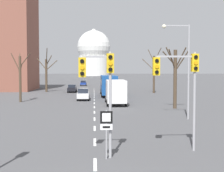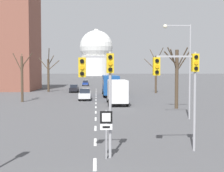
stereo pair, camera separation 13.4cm
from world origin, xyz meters
name	(u,v)px [view 1 (the left image)]	position (x,y,z in m)	size (l,w,h in m)	color
lane_stripe_0	(95,164)	(0.00, 4.68, 0.00)	(0.16, 2.00, 0.01)	silver
lane_stripe_1	(95,142)	(0.00, 9.18, 0.00)	(0.16, 2.00, 0.01)	silver
lane_stripe_2	(95,128)	(0.00, 13.68, 0.00)	(0.16, 2.00, 0.01)	silver
lane_stripe_3	(95,119)	(0.00, 18.18, 0.00)	(0.16, 2.00, 0.01)	silver
lane_stripe_4	(94,112)	(0.00, 22.68, 0.00)	(0.16, 2.00, 0.01)	silver
lane_stripe_5	(94,107)	(0.00, 27.18, 0.00)	(0.16, 2.00, 0.01)	silver
lane_stripe_6	(94,103)	(0.00, 31.68, 0.00)	(0.16, 2.00, 0.01)	silver
lane_stripe_7	(94,100)	(0.00, 36.18, 0.00)	(0.16, 2.00, 0.01)	silver
lane_stripe_8	(94,97)	(0.00, 40.68, 0.00)	(0.16, 2.00, 0.01)	silver
lane_stripe_9	(94,95)	(0.00, 45.18, 0.00)	(0.16, 2.00, 0.01)	silver
lane_stripe_10	(94,93)	(0.00, 49.68, 0.00)	(0.16, 2.00, 0.01)	silver
lane_stripe_11	(94,92)	(0.00, 54.18, 0.00)	(0.16, 2.00, 0.01)	silver
lane_stripe_12	(94,90)	(0.00, 58.68, 0.00)	(0.16, 2.00, 0.01)	silver
lane_stripe_13	(94,89)	(0.00, 63.18, 0.00)	(0.16, 2.00, 0.01)	silver
traffic_signal_centre_tall	(101,78)	(0.29, 5.70, 3.99)	(1.73, 0.34, 5.28)	#9E9EA3
traffic_signal_near_right	(182,76)	(4.64, 6.85, 4.06)	(2.45, 0.34, 5.34)	#9E9EA3
route_sign_post	(106,126)	(0.56, 5.50, 1.65)	(0.60, 0.08, 2.42)	#9E9EA3
street_lamp_right	(184,61)	(7.90, 17.65, 5.17)	(2.50, 0.36, 8.38)	#9E9EA3
sedan_near_left	(83,83)	(-3.02, 78.87, 0.80)	(1.71, 4.03, 1.55)	navy
sedan_near_right	(72,88)	(-4.37, 52.59, 0.80)	(1.72, 4.44, 1.57)	black
sedan_mid_centre	(116,85)	(5.13, 62.23, 0.87)	(1.97, 4.44, 1.73)	#2D4C33
sedan_far_left	(83,94)	(-1.61, 36.27, 0.87)	(1.77, 4.57, 1.73)	silver
sedan_far_right	(121,89)	(5.16, 49.34, 0.88)	(1.71, 4.49, 1.76)	#B7B7BC
city_bus	(108,84)	(2.45, 43.64, 2.05)	(2.66, 10.80, 3.48)	#19478C
delivery_truck	(115,91)	(2.69, 29.97, 1.70)	(2.44, 7.20, 3.14)	#333842
bare_tree_left_near	(46,73)	(-9.62, 54.12, 3.83)	(4.20, 2.95, 8.77)	#473828
bare_tree_right_near	(175,75)	(9.17, 25.33, 3.78)	(2.88, 1.46, 6.99)	#473828
bare_tree_left_far	(20,76)	(-10.19, 33.99, 3.60)	(2.87, 3.66, 6.79)	#473828
bare_tree_right_far	(154,72)	(11.44, 49.80, 4.00)	(3.23, 3.46, 8.70)	#473828
capitol_dome	(94,53)	(0.00, 243.36, 18.28)	(26.57, 26.57, 37.54)	silver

